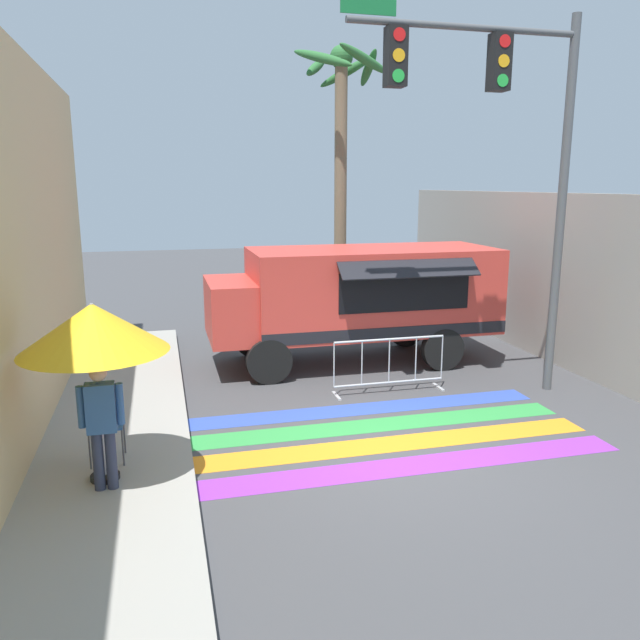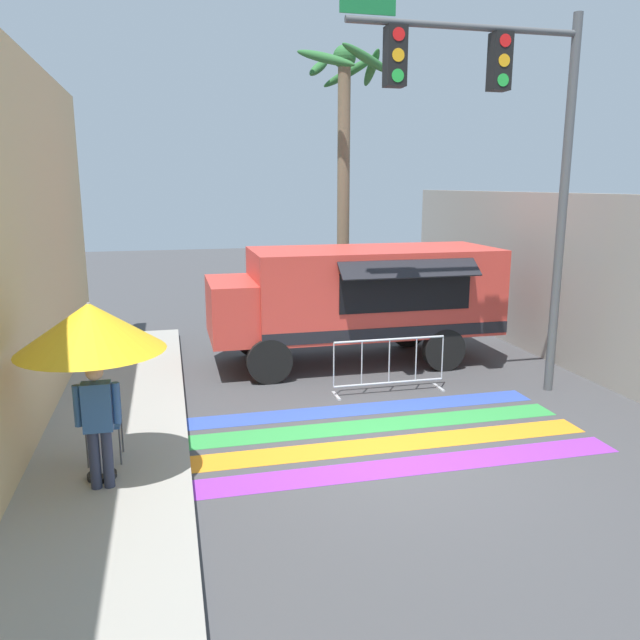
# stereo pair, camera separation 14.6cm
# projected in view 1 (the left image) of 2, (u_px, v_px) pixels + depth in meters

# --- Properties ---
(ground_plane) EXTENTS (60.00, 60.00, 0.00)m
(ground_plane) POSITION_uv_depth(u_px,v_px,m) (395.00, 452.00, 9.02)
(ground_plane) COLOR #424244
(sidewalk_left) EXTENTS (4.40, 16.00, 0.17)m
(sidewalk_left) POSITION_uv_depth(u_px,v_px,m) (14.00, 488.00, 7.76)
(sidewalk_left) COLOR #99968E
(sidewalk_left) RESTS_ON ground_plane
(concrete_wall_right) EXTENTS (0.20, 16.00, 3.62)m
(concrete_wall_right) POSITION_uv_depth(u_px,v_px,m) (577.00, 284.00, 12.71)
(concrete_wall_right) COLOR #A39E93
(concrete_wall_right) RESTS_ON ground_plane
(crosswalk_painted) EXTENTS (6.40, 2.84, 0.01)m
(crosswalk_painted) POSITION_uv_depth(u_px,v_px,m) (380.00, 434.00, 9.64)
(crosswalk_painted) COLOR purple
(crosswalk_painted) RESTS_ON ground_plane
(food_truck) EXTENTS (6.08, 2.66, 2.47)m
(food_truck) POSITION_uv_depth(u_px,v_px,m) (351.00, 294.00, 13.26)
(food_truck) COLOR #D13D33
(food_truck) RESTS_ON ground_plane
(traffic_signal_pole) EXTENTS (4.21, 0.29, 6.62)m
(traffic_signal_pole) POSITION_uv_depth(u_px,v_px,m) (501.00, 125.00, 10.48)
(traffic_signal_pole) COLOR #515456
(traffic_signal_pole) RESTS_ON ground_plane
(patio_umbrella) EXTENTS (1.76, 1.76, 2.25)m
(patio_umbrella) POSITION_uv_depth(u_px,v_px,m) (93.00, 329.00, 7.41)
(patio_umbrella) COLOR black
(patio_umbrella) RESTS_ON sidewalk_left
(folding_chair) EXTENTS (0.43, 0.43, 1.00)m
(folding_chair) POSITION_uv_depth(u_px,v_px,m) (106.00, 415.00, 8.30)
(folding_chair) COLOR #4C4C51
(folding_chair) RESTS_ON sidewalk_left
(vendor_person) EXTENTS (0.53, 0.21, 1.57)m
(vendor_person) POSITION_uv_depth(u_px,v_px,m) (102.00, 420.00, 7.39)
(vendor_person) COLOR #2D3347
(vendor_person) RESTS_ON sidewalk_left
(barricade_front) EXTENTS (2.14, 0.44, 1.04)m
(barricade_front) POSITION_uv_depth(u_px,v_px,m) (389.00, 366.00, 11.52)
(barricade_front) COLOR #B7BABF
(barricade_front) RESTS_ON ground_plane
(palm_tree) EXTENTS (2.56, 2.50, 7.32)m
(palm_tree) POSITION_uv_depth(u_px,v_px,m) (342.00, 136.00, 16.52)
(palm_tree) COLOR #7A664C
(palm_tree) RESTS_ON ground_plane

